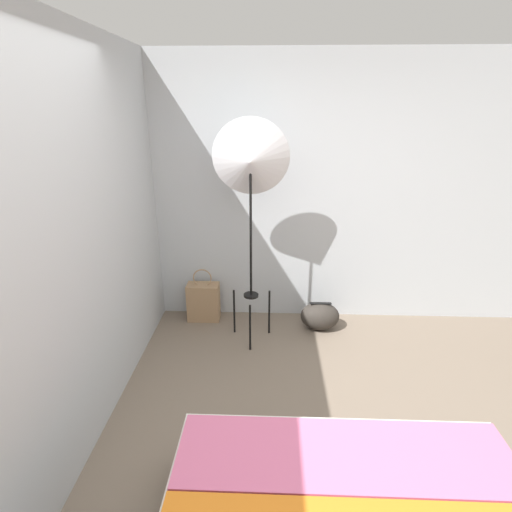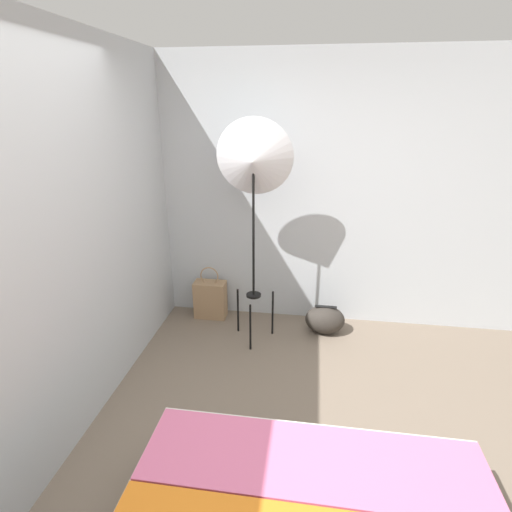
# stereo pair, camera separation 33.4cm
# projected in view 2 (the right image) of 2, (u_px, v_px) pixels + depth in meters

# --- Properties ---
(ground_plane) EXTENTS (14.00, 14.00, 0.00)m
(ground_plane) POSITION_uv_depth(u_px,v_px,m) (260.00, 501.00, 2.29)
(ground_plane) COLOR #756656
(wall_back) EXTENTS (8.00, 0.05, 2.60)m
(wall_back) POSITION_uv_depth(u_px,v_px,m) (292.00, 195.00, 3.87)
(wall_back) COLOR #B7BCC1
(wall_back) RESTS_ON ground_plane
(wall_side_left) EXTENTS (0.05, 8.00, 2.60)m
(wall_side_left) POSITION_uv_depth(u_px,v_px,m) (104.00, 225.00, 2.92)
(wall_side_left) COLOR #B7BCC1
(wall_side_left) RESTS_ON ground_plane
(photo_umbrella) EXTENTS (0.66, 0.34, 2.04)m
(photo_umbrella) POSITION_uv_depth(u_px,v_px,m) (253.00, 162.00, 3.29)
(photo_umbrella) COLOR black
(photo_umbrella) RESTS_ON ground_plane
(tote_bag) EXTENTS (0.33, 0.17, 0.57)m
(tote_bag) POSITION_uv_depth(u_px,v_px,m) (210.00, 299.00, 4.21)
(tote_bag) COLOR #9E7A56
(tote_bag) RESTS_ON ground_plane
(duffel_bag) EXTENTS (0.39, 0.28, 0.29)m
(duffel_bag) POSITION_uv_depth(u_px,v_px,m) (325.00, 320.00, 3.93)
(duffel_bag) COLOR #332D28
(duffel_bag) RESTS_ON ground_plane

